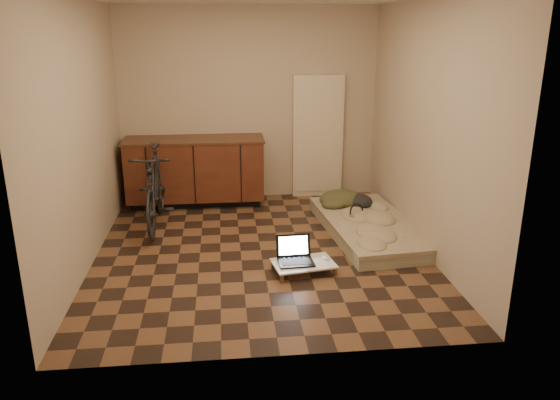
{
  "coord_description": "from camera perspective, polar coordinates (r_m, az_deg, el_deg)",
  "views": [
    {
      "loc": [
        -0.38,
        -5.48,
        2.35
      ],
      "look_at": [
        0.22,
        0.06,
        0.55
      ],
      "focal_mm": 35.0,
      "sensor_mm": 36.0,
      "label": 1
    }
  ],
  "objects": [
    {
      "name": "lap_desk",
      "position": [
        5.44,
        2.47,
        -6.67
      ],
      "size": [
        0.66,
        0.48,
        0.1
      ],
      "rotation": [
        0.0,
        0.0,
        0.17
      ],
      "color": "brown",
      "rests_on": "ground"
    },
    {
      "name": "mouse",
      "position": [
        5.52,
        4.74,
        -6.01
      ],
      "size": [
        0.09,
        0.11,
        0.03
      ],
      "primitive_type": "ellipsoid",
      "rotation": [
        0.0,
        0.0,
        0.39
      ],
      "color": "white",
      "rests_on": "lap_desk"
    },
    {
      "name": "clothing_pile",
      "position": [
        6.98,
        6.91,
        0.6
      ],
      "size": [
        0.63,
        0.54,
        0.24
      ],
      "primitive_type": null,
      "rotation": [
        0.0,
        0.0,
        0.09
      ],
      "color": "#3D3F25",
      "rests_on": "futon"
    },
    {
      "name": "laptop",
      "position": [
        5.45,
        1.57,
        -5.9
      ],
      "size": [
        0.36,
        0.33,
        0.24
      ],
      "rotation": [
        0.0,
        0.0,
        0.05
      ],
      "color": "black",
      "rests_on": "lap_desk"
    },
    {
      "name": "room_shell",
      "position": [
        5.59,
        -2.18,
        7.08
      ],
      "size": [
        3.5,
        4.0,
        2.6
      ],
      "color": "brown",
      "rests_on": "ground"
    },
    {
      "name": "appliance_panel",
      "position": [
        7.69,
        3.96,
        6.62
      ],
      "size": [
        0.7,
        0.1,
        1.7
      ],
      "primitive_type": "cube",
      "color": "beige",
      "rests_on": "ground"
    },
    {
      "name": "futon",
      "position": [
        6.48,
        9.28,
        -2.79
      ],
      "size": [
        1.11,
        2.04,
        0.17
      ],
      "rotation": [
        0.0,
        0.0,
        0.09
      ],
      "color": "#AEA98B",
      "rests_on": "ground"
    },
    {
      "name": "bicycle",
      "position": [
        6.69,
        -12.97,
        1.7
      ],
      "size": [
        0.49,
        1.66,
        1.07
      ],
      "primitive_type": "imported",
      "rotation": [
        0.0,
        0.0,
        0.0
      ],
      "color": "black",
      "rests_on": "ground"
    },
    {
      "name": "headphones",
      "position": [
        6.47,
        8.0,
        -1.21
      ],
      "size": [
        0.32,
        0.31,
        0.16
      ],
      "primitive_type": null,
      "rotation": [
        0.0,
        0.0,
        0.54
      ],
      "color": "black",
      "rests_on": "futon"
    },
    {
      "name": "cabinets",
      "position": [
        7.44,
        -8.82,
        3.03
      ],
      "size": [
        1.84,
        0.62,
        0.91
      ],
      "color": "black",
      "rests_on": "ground"
    }
  ]
}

